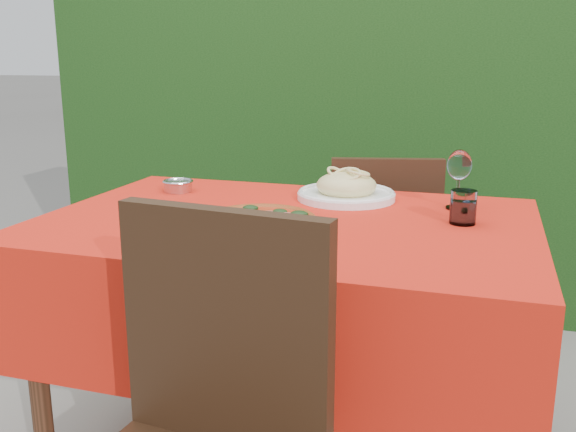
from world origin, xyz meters
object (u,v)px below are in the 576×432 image
(chair_far, at_px, (382,252))
(fork, at_px, (166,216))
(wine_glass, at_px, (459,168))
(steel_ramekin, at_px, (178,186))
(pasta_plate, at_px, (346,190))
(water_glass, at_px, (463,209))
(pizza_plate, at_px, (259,225))

(chair_far, bearing_deg, fork, 44.34)
(wine_glass, bearing_deg, fork, -155.67)
(wine_glass, height_order, steel_ramekin, wine_glass)
(pasta_plate, xyz_separation_m, steel_ramekin, (-0.52, -0.05, -0.01))
(water_glass, bearing_deg, wine_glass, 97.82)
(pizza_plate, bearing_deg, wine_glass, 43.82)
(steel_ramekin, bearing_deg, chair_far, 37.38)
(chair_far, bearing_deg, pizza_plate, 64.65)
(pizza_plate, relative_size, fork, 1.67)
(fork, height_order, steel_ramekin, steel_ramekin)
(water_glass, xyz_separation_m, fork, (-0.74, -0.16, -0.04))
(pizza_plate, bearing_deg, chair_far, 78.72)
(chair_far, relative_size, pasta_plate, 2.89)
(chair_far, bearing_deg, water_glass, 102.30)
(water_glass, distance_m, wine_glass, 0.18)
(pasta_plate, bearing_deg, fork, -138.84)
(pasta_plate, distance_m, fork, 0.54)
(pasta_plate, relative_size, water_glass, 3.35)
(chair_far, relative_size, water_glass, 9.68)
(chair_far, height_order, pasta_plate, pasta_plate)
(water_glass, bearing_deg, pizza_plate, -150.91)
(fork, bearing_deg, pasta_plate, 6.06)
(water_glass, relative_size, steel_ramekin, 0.99)
(pizza_plate, xyz_separation_m, steel_ramekin, (-0.41, 0.39, -0.01))
(pizza_plate, height_order, water_glass, water_glass)
(pasta_plate, xyz_separation_m, wine_glass, (0.32, -0.03, 0.09))
(water_glass, height_order, wine_glass, wine_glass)
(pasta_plate, relative_size, steel_ramekin, 3.32)
(water_glass, height_order, steel_ramekin, water_glass)
(pizza_plate, bearing_deg, fork, 163.52)
(chair_far, distance_m, fork, 0.91)
(pasta_plate, relative_size, wine_glass, 1.74)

